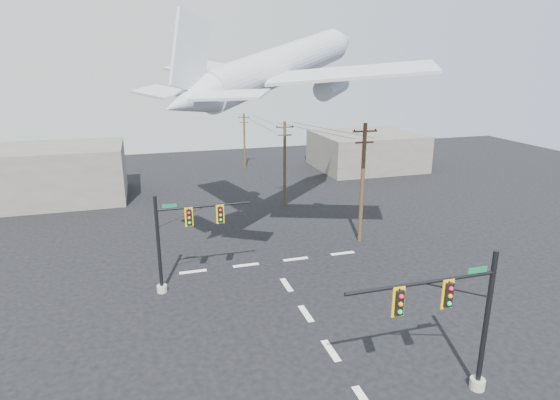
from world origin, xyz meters
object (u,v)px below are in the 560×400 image
object	(u,v)px
signal_mast_near	(458,323)
utility_pole_b	(285,163)
utility_pole_a	(362,181)
airliner	(282,66)
utility_pole_c	(244,140)
signal_mast_far	(179,240)

from	to	relation	value
signal_mast_near	utility_pole_b	distance (m)	30.41
utility_pole_a	airliner	xyz separation A→B (m)	(-6.66, 1.28, 9.25)
utility_pole_b	utility_pole_c	size ratio (longest dim) A/B	1.16
signal_mast_near	airliner	xyz separation A→B (m)	(-2.11, 20.20, 10.74)
utility_pole_b	airliner	bearing A→B (deg)	-104.12
signal_mast_far	utility_pole_c	distance (m)	37.30
signal_mast_near	utility_pole_a	size ratio (longest dim) A/B	0.73
utility_pole_a	signal_mast_near	bearing A→B (deg)	-99.62
signal_mast_near	airliner	bearing A→B (deg)	95.96
signal_mast_near	signal_mast_far	size ratio (longest dim) A/B	1.10
signal_mast_near	signal_mast_far	world-z (taller)	signal_mast_near
utility_pole_b	airliner	world-z (taller)	airliner
utility_pole_c	airliner	distance (m)	31.26
signal_mast_far	utility_pole_a	size ratio (longest dim) A/B	0.66
signal_mast_far	airliner	bearing A→B (deg)	34.09
utility_pole_a	utility_pole_b	bearing A→B (deg)	109.74
utility_pole_b	utility_pole_c	world-z (taller)	utility_pole_b
signal_mast_far	utility_pole_b	bearing A→B (deg)	52.80
signal_mast_near	airliner	size ratio (longest dim) A/B	0.34
signal_mast_near	utility_pole_a	world-z (taller)	utility_pole_a
airliner	signal_mast_near	bearing A→B (deg)	-125.19
signal_mast_far	utility_pole_b	xyz separation A→B (m)	(12.27, 16.17, 1.11)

